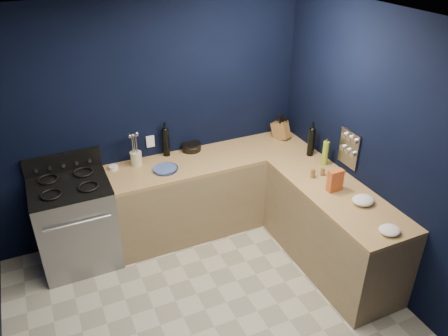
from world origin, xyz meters
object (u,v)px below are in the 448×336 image
gas_range (76,225)px  utensil_crock (136,159)px  crouton_bag (335,181)px  knife_block (281,130)px  plate_stack (165,169)px

gas_range → utensil_crock: (0.73, 0.19, 0.52)m
gas_range → utensil_crock: bearing=14.7°
gas_range → crouton_bag: size_ratio=4.17×
utensil_crock → knife_block: 1.74m
plate_stack → knife_block: 1.51m
plate_stack → crouton_bag: crouton_bag is taller
plate_stack → crouton_bag: bearing=-37.3°
knife_block → gas_range: bearing=158.7°
utensil_crock → knife_block: knife_block is taller
plate_stack → utensil_crock: utensil_crock is taller
gas_range → crouton_bag: crouton_bag is taller
crouton_bag → gas_range: bearing=153.8°
gas_range → knife_block: (2.47, 0.12, 0.54)m
utensil_crock → crouton_bag: 2.07m
gas_range → knife_block: knife_block is taller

